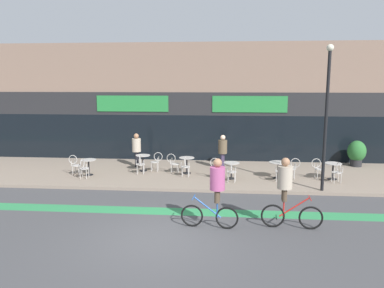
% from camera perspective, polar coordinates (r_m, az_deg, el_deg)
% --- Properties ---
extents(ground_plane, '(120.00, 120.00, 0.00)m').
position_cam_1_polar(ground_plane, '(10.58, -5.33, -14.29)').
color(ground_plane, '#424244').
extents(sidewalk_slab, '(40.00, 5.50, 0.12)m').
position_cam_1_polar(sidewalk_slab, '(17.38, -1.08, -4.52)').
color(sidewalk_slab, gray).
rests_on(sidewalk_slab, ground).
extents(storefront_facade, '(40.00, 4.06, 6.27)m').
position_cam_1_polar(storefront_facade, '(21.60, 0.21, 6.43)').
color(storefront_facade, '#7F6656').
rests_on(storefront_facade, ground).
extents(bike_lane_stripe, '(36.00, 0.70, 0.01)m').
position_cam_1_polar(bike_lane_stripe, '(12.65, -3.49, -10.20)').
color(bike_lane_stripe, '#2D844C').
rests_on(bike_lane_stripe, ground).
extents(bistro_table_0, '(0.66, 0.66, 0.71)m').
position_cam_1_polar(bistro_table_0, '(17.36, -15.47, -2.96)').
color(bistro_table_0, black).
rests_on(bistro_table_0, sidewalk_slab).
extents(bistro_table_1, '(0.68, 0.68, 0.75)m').
position_cam_1_polar(bistro_table_1, '(17.66, -7.47, -2.39)').
color(bistro_table_1, black).
rests_on(bistro_table_1, sidewalk_slab).
extents(bistro_table_2, '(0.69, 0.69, 0.74)m').
position_cam_1_polar(bistro_table_2, '(17.04, -0.80, -2.77)').
color(bistro_table_2, black).
rests_on(bistro_table_2, sidewalk_slab).
extents(bistro_table_3, '(0.68, 0.68, 0.72)m').
position_cam_1_polar(bistro_table_3, '(16.20, 6.04, -3.53)').
color(bistro_table_3, black).
rests_on(bistro_table_3, sidewalk_slab).
extents(bistro_table_4, '(0.79, 0.79, 0.72)m').
position_cam_1_polar(bistro_table_4, '(16.60, 13.00, -3.37)').
color(bistro_table_4, black).
rests_on(bistro_table_4, sidewalk_slab).
extents(bistro_table_5, '(0.71, 0.71, 0.71)m').
position_cam_1_polar(bistro_table_5, '(17.12, 20.68, -3.39)').
color(bistro_table_5, black).
rests_on(bistro_table_5, sidewalk_slab).
extents(cafe_chair_0_near, '(0.41, 0.58, 0.90)m').
position_cam_1_polar(cafe_chair_0_near, '(16.78, -16.22, -3.38)').
color(cafe_chair_0_near, '#B7B2AD').
rests_on(cafe_chair_0_near, sidewalk_slab).
extents(cafe_chair_0_side, '(0.59, 0.42, 0.90)m').
position_cam_1_polar(cafe_chair_0_side, '(17.58, -17.38, -2.86)').
color(cafe_chair_0_side, '#B7B2AD').
rests_on(cafe_chair_0_side, sidewalk_slab).
extents(cafe_chair_1_near, '(0.44, 0.59, 0.90)m').
position_cam_1_polar(cafe_chair_1_near, '(17.07, -7.90, -2.88)').
color(cafe_chair_1_near, '#B7B2AD').
rests_on(cafe_chair_1_near, sidewalk_slab).
extents(cafe_chair_1_side, '(0.58, 0.41, 0.90)m').
position_cam_1_polar(cafe_chair_1_side, '(17.55, -5.47, -2.49)').
color(cafe_chair_1_side, '#B7B2AD').
rests_on(cafe_chair_1_side, sidewalk_slab).
extents(cafe_chair_2_near, '(0.40, 0.57, 0.90)m').
position_cam_1_polar(cafe_chair_2_near, '(16.43, -1.02, -3.27)').
color(cafe_chair_2_near, '#B7B2AD').
rests_on(cafe_chair_2_near, sidewalk_slab).
extents(cafe_chair_2_side, '(0.59, 0.43, 0.90)m').
position_cam_1_polar(cafe_chair_2_side, '(17.12, -2.89, -2.76)').
color(cafe_chair_2_side, '#B7B2AD').
rests_on(cafe_chair_2_side, sidewalk_slab).
extents(cafe_chair_3_near, '(0.44, 0.59, 0.90)m').
position_cam_1_polar(cafe_chair_3_near, '(15.59, 6.05, -4.02)').
color(cafe_chair_3_near, '#B7B2AD').
rests_on(cafe_chair_3_near, sidewalk_slab).
extents(cafe_chair_3_side, '(0.58, 0.41, 0.90)m').
position_cam_1_polar(cafe_chair_3_side, '(16.19, 3.82, -3.48)').
color(cafe_chair_3_side, '#B7B2AD').
rests_on(cafe_chair_3_side, sidewalk_slab).
extents(cafe_chair_4_near, '(0.46, 0.60, 0.90)m').
position_cam_1_polar(cafe_chair_4_near, '(16.00, 13.26, -3.87)').
color(cafe_chair_4_near, '#B7B2AD').
rests_on(cafe_chair_4_near, sidewalk_slab).
extents(cafe_chair_4_side, '(0.59, 0.43, 0.90)m').
position_cam_1_polar(cafe_chair_4_side, '(16.70, 15.13, -3.40)').
color(cafe_chair_4_side, '#B7B2AD').
rests_on(cafe_chair_4_side, sidewalk_slab).
extents(cafe_chair_5_near, '(0.44, 0.59, 0.90)m').
position_cam_1_polar(cafe_chair_5_near, '(16.54, 21.29, -3.84)').
color(cafe_chair_5_near, '#B7B2AD').
rests_on(cafe_chair_5_near, sidewalk_slab).
extents(cafe_chair_5_side, '(0.60, 0.45, 0.90)m').
position_cam_1_polar(cafe_chair_5_side, '(16.95, 18.66, -3.38)').
color(cafe_chair_5_side, '#B7B2AD').
rests_on(cafe_chair_5_side, sidewalk_slab).
extents(planter_pot, '(0.88, 0.88, 1.28)m').
position_cam_1_polar(planter_pot, '(20.17, 23.80, -1.21)').
color(planter_pot, '#232326').
rests_on(planter_pot, sidewalk_slab).
extents(lamp_post, '(0.26, 0.26, 5.48)m').
position_cam_1_polar(lamp_post, '(14.83, 19.83, 5.08)').
color(lamp_post, black).
rests_on(lamp_post, sidewalk_slab).
extents(cyclist_0, '(1.79, 0.52, 2.11)m').
position_cam_1_polar(cyclist_0, '(11.24, 14.25, -6.58)').
color(cyclist_0, black).
rests_on(cyclist_0, ground).
extents(cyclist_1, '(1.71, 0.54, 2.09)m').
position_cam_1_polar(cyclist_1, '(10.91, 3.59, -6.70)').
color(cyclist_1, black).
rests_on(cyclist_1, ground).
extents(pedestrian_near_end, '(0.53, 0.53, 1.64)m').
position_cam_1_polar(pedestrian_near_end, '(17.94, 4.69, -0.73)').
color(pedestrian_near_end, '#382D47').
rests_on(pedestrian_near_end, sidewalk_slab).
extents(pedestrian_far_end, '(0.43, 0.43, 1.65)m').
position_cam_1_polar(pedestrian_far_end, '(18.52, -8.46, -0.46)').
color(pedestrian_far_end, black).
rests_on(pedestrian_far_end, sidewalk_slab).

